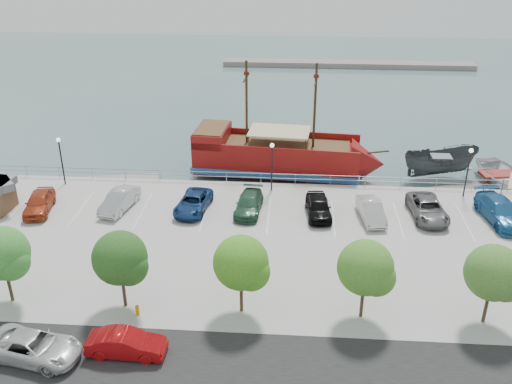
{
  "coord_description": "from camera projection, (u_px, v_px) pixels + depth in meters",
  "views": [
    {
      "loc": [
        1.8,
        -37.11,
        21.21
      ],
      "look_at": [
        -1.0,
        2.0,
        2.0
      ],
      "focal_mm": 40.0,
      "sensor_mm": 36.0,
      "label": 1
    }
  ],
  "objects": [
    {
      "name": "parked_car_b",
      "position": [
        119.0,
        200.0,
        45.14
      ],
      "size": [
        2.47,
        4.79,
        1.5
      ],
      "primitive_type": "imported",
      "rotation": [
        0.0,
        0.0,
        -0.2
      ],
      "color": "#AFB0B1",
      "rests_on": "land_slab"
    },
    {
      "name": "lamp_post_mid",
      "position": [
        272.0,
        158.0,
        47.21
      ],
      "size": [
        0.36,
        0.36,
        4.28
      ],
      "color": "black",
      "rests_on": "land_slab"
    },
    {
      "name": "street_van",
      "position": [
        33.0,
        347.0,
        29.95
      ],
      "size": [
        5.51,
        3.3,
        1.43
      ],
      "primitive_type": "imported",
      "rotation": [
        0.0,
        0.0,
        1.38
      ],
      "color": "#BEBEBE",
      "rests_on": "street"
    },
    {
      "name": "patrol_boat",
      "position": [
        440.0,
        165.0,
        52.49
      ],
      "size": [
        7.48,
        4.1,
        2.74
      ],
      "primitive_type": "imported",
      "rotation": [
        0.0,
        0.0,
        1.78
      ],
      "color": "#3A3F42",
      "rests_on": "ground"
    },
    {
      "name": "tree_f",
      "position": [
        496.0,
        275.0,
        31.36
      ],
      "size": [
        3.3,
        3.2,
        5.0
      ],
      "color": "#473321",
      "rests_on": "sidewalk"
    },
    {
      "name": "pirate_ship",
      "position": [
        291.0,
        158.0,
        52.69
      ],
      "size": [
        17.95,
        6.35,
        11.2
      ],
      "rotation": [
        0.0,
        0.0,
        -0.09
      ],
      "color": "maroon",
      "rests_on": "ground"
    },
    {
      "name": "tree_d",
      "position": [
        243.0,
        265.0,
        32.26
      ],
      "size": [
        3.3,
        3.2,
        5.0
      ],
      "color": "#473321",
      "rests_on": "sidewalk"
    },
    {
      "name": "sidewalk",
      "position": [
        258.0,
        311.0,
        33.72
      ],
      "size": [
        100.0,
        4.0,
        0.05
      ],
      "primitive_type": "cube",
      "color": "#979696",
      "rests_on": "land_slab"
    },
    {
      "name": "far_shore",
      "position": [
        348.0,
        64.0,
        91.57
      ],
      "size": [
        40.0,
        3.0,
        0.8
      ],
      "primitive_type": "cube",
      "color": "gray",
      "rests_on": "ground"
    },
    {
      "name": "street_sedan",
      "position": [
        126.0,
        344.0,
        30.19
      ],
      "size": [
        4.25,
        1.57,
        1.39
      ],
      "primitive_type": "imported",
      "rotation": [
        0.0,
        0.0,
        1.55
      ],
      "color": "#A20B0E",
      "rests_on": "street"
    },
    {
      "name": "lamp_post_right",
      "position": [
        469.0,
        164.0,
        46.18
      ],
      "size": [
        0.36,
        0.36,
        4.28
      ],
      "color": "black",
      "rests_on": "land_slab"
    },
    {
      "name": "tree_c",
      "position": [
        122.0,
        260.0,
        32.71
      ],
      "size": [
        3.3,
        3.2,
        5.0
      ],
      "color": "#473321",
      "rests_on": "sidewalk"
    },
    {
      "name": "speedboat",
      "position": [
        502.0,
        178.0,
        51.4
      ],
      "size": [
        6.37,
        8.12,
        1.53
      ],
      "primitive_type": "imported",
      "rotation": [
        0.0,
        0.0,
        0.16
      ],
      "color": "silver",
      "rests_on": "ground"
    },
    {
      "name": "parked_car_g",
      "position": [
        428.0,
        209.0,
        43.93
      ],
      "size": [
        2.8,
        5.39,
        1.45
      ],
      "primitive_type": "imported",
      "rotation": [
        0.0,
        0.0,
        0.08
      ],
      "color": "#5E5E5E",
      "rests_on": "land_slab"
    },
    {
      "name": "lamp_post_left",
      "position": [
        60.0,
        153.0,
        48.37
      ],
      "size": [
        0.36,
        0.36,
        4.28
      ],
      "color": "black",
      "rests_on": "land_slab"
    },
    {
      "name": "parked_car_f",
      "position": [
        371.0,
        211.0,
        43.67
      ],
      "size": [
        2.09,
        4.52,
        1.44
      ],
      "primitive_type": "imported",
      "rotation": [
        0.0,
        0.0,
        0.13
      ],
      "color": "beige",
      "rests_on": "land_slab"
    },
    {
      "name": "fire_hydrant",
      "position": [
        137.0,
        310.0,
        33.29
      ],
      "size": [
        0.24,
        0.24,
        0.7
      ],
      "rotation": [
        0.0,
        0.0,
        0.33
      ],
      "color": "#D09602",
      "rests_on": "sidewalk"
    },
    {
      "name": "dock_west",
      "position": [
        123.0,
        181.0,
        52.16
      ],
      "size": [
        6.96,
        3.12,
        0.38
      ],
      "primitive_type": "cube",
      "rotation": [
        0.0,
        0.0,
        0.18
      ],
      "color": "gray",
      "rests_on": "ground"
    },
    {
      "name": "ground",
      "position": [
        267.0,
        240.0,
        43.12
      ],
      "size": [
        160.0,
        160.0,
        0.0
      ],
      "primitive_type": "plane",
      "color": "#445E5E"
    },
    {
      "name": "dock_mid",
      "position": [
        349.0,
        187.0,
        50.83
      ],
      "size": [
        7.79,
        4.79,
        0.43
      ],
      "primitive_type": "cube",
      "rotation": [
        0.0,
        0.0,
        -0.38
      ],
      "color": "gray",
      "rests_on": "ground"
    },
    {
      "name": "parked_car_c",
      "position": [
        193.0,
        203.0,
        44.95
      ],
      "size": [
        2.8,
        5.08,
        1.35
      ],
      "primitive_type": "imported",
      "rotation": [
        0.0,
        0.0,
        -0.12
      ],
      "color": "navy",
      "rests_on": "land_slab"
    },
    {
      "name": "seawall_railing",
      "position": [
        272.0,
        178.0,
        49.44
      ],
      "size": [
        50.0,
        0.06,
        1.0
      ],
      "color": "gray",
      "rests_on": "land_slab"
    },
    {
      "name": "tree_e",
      "position": [
        368.0,
        270.0,
        31.81
      ],
      "size": [
        3.3,
        3.2,
        5.0
      ],
      "color": "#473321",
      "rests_on": "sidewalk"
    },
    {
      "name": "tree_b",
      "position": [
        4.0,
        255.0,
        33.16
      ],
      "size": [
        3.3,
        3.2,
        5.0
      ],
      "color": "#473321",
      "rests_on": "sidewalk"
    },
    {
      "name": "parked_car_e",
      "position": [
        318.0,
        207.0,
        44.16
      ],
      "size": [
        2.19,
        4.64,
        1.53
      ],
      "primitive_type": "imported",
      "rotation": [
        0.0,
        0.0,
        0.08
      ],
      "color": "black",
      "rests_on": "land_slab"
    },
    {
      "name": "parked_car_a",
      "position": [
        39.0,
        202.0,
        44.81
      ],
      "size": [
        2.53,
        4.76,
        1.54
      ],
      "primitive_type": "imported",
      "rotation": [
        0.0,
        0.0,
        0.16
      ],
      "color": "#AC3B1C",
      "rests_on": "land_slab"
    },
    {
      "name": "dock_east",
      "position": [
        458.0,
        191.0,
        50.23
      ],
      "size": [
        6.93,
        3.77,
        0.38
      ],
      "primitive_type": "cube",
      "rotation": [
        0.0,
        0.0,
        0.3
      ],
      "color": "#71675D",
      "rests_on": "ground"
    },
    {
      "name": "parked_car_d",
      "position": [
        249.0,
        204.0,
        44.75
      ],
      "size": [
        2.26,
        4.83,
        1.36
      ],
      "primitive_type": "imported",
      "rotation": [
        0.0,
        0.0,
        -0.08
      ],
      "color": "#285138",
      "rests_on": "land_slab"
    },
    {
      "name": "parked_car_h",
      "position": [
        501.0,
        211.0,
        43.34
      ],
      "size": [
        3.25,
        6.06,
        1.67
      ],
      "primitive_type": "imported",
      "rotation": [
        0.0,
        0.0,
        0.16
      ],
      "color": "#205D96",
      "rests_on": "land_slab"
    }
  ]
}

